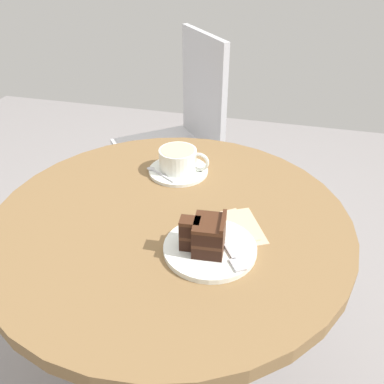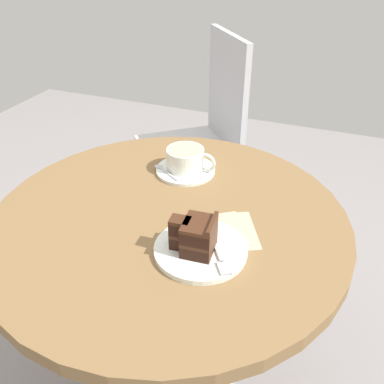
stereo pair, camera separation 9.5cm
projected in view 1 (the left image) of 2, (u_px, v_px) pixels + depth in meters
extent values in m
cylinder|color=brown|center=(171.00, 221.00, 0.95)|extent=(0.84, 0.84, 0.03)
cylinder|color=#B7B7BC|center=(174.00, 316.00, 1.14)|extent=(0.07, 0.07, 0.63)
cylinder|color=#B7B7BC|center=(177.00, 382.00, 1.31)|extent=(0.38, 0.38, 0.02)
cylinder|color=silver|center=(178.00, 171.00, 1.11)|extent=(0.16, 0.16, 0.01)
cylinder|color=silver|center=(178.00, 159.00, 1.09)|extent=(0.10, 0.10, 0.06)
cylinder|color=#D6B789|center=(178.00, 150.00, 1.08)|extent=(0.09, 0.09, 0.00)
torus|color=silver|center=(199.00, 162.00, 1.08)|extent=(0.05, 0.01, 0.05)
cube|color=#B7B7BC|center=(163.00, 176.00, 1.07)|extent=(0.08, 0.05, 0.00)
ellipsoid|color=#B7B7BC|center=(151.00, 168.00, 1.11)|extent=(0.02, 0.02, 0.00)
cylinder|color=silver|center=(210.00, 248.00, 0.84)|extent=(0.19, 0.19, 0.01)
cube|color=black|center=(209.00, 244.00, 0.82)|extent=(0.07, 0.08, 0.03)
cube|color=black|center=(190.00, 242.00, 0.83)|extent=(0.04, 0.03, 0.03)
cube|color=#422314|center=(209.00, 237.00, 0.81)|extent=(0.07, 0.08, 0.01)
cube|color=#422314|center=(190.00, 235.00, 0.82)|extent=(0.04, 0.03, 0.01)
cube|color=black|center=(209.00, 230.00, 0.80)|extent=(0.07, 0.08, 0.03)
cube|color=black|center=(190.00, 228.00, 0.81)|extent=(0.04, 0.03, 0.03)
cube|color=#422314|center=(209.00, 223.00, 0.79)|extent=(0.07, 0.08, 0.01)
cube|color=#422314|center=(190.00, 221.00, 0.80)|extent=(0.04, 0.03, 0.01)
cube|color=#422314|center=(222.00, 236.00, 0.80)|extent=(0.01, 0.07, 0.08)
cube|color=#B7B7BC|center=(224.00, 242.00, 0.84)|extent=(0.07, 0.10, 0.00)
cube|color=#B7B7BC|center=(238.00, 265.00, 0.79)|extent=(0.04, 0.04, 0.00)
cube|color=tan|center=(230.00, 229.00, 0.90)|extent=(0.18, 0.18, 0.00)
cube|color=tan|center=(223.00, 229.00, 0.90)|extent=(0.17, 0.17, 0.00)
cylinder|color=#BCBCC1|center=(123.00, 186.00, 1.92)|extent=(0.02, 0.02, 0.43)
cylinder|color=#BCBCC1|center=(146.00, 223.00, 1.68)|extent=(0.02, 0.02, 0.43)
cylinder|color=#BCBCC1|center=(185.00, 171.00, 2.04)|extent=(0.02, 0.02, 0.43)
cylinder|color=#BCBCC1|center=(215.00, 205.00, 1.79)|extent=(0.02, 0.02, 0.43)
cube|color=#BCBCC1|center=(166.00, 151.00, 1.73)|extent=(0.53, 0.53, 0.02)
cube|color=#BCBCC1|center=(203.00, 91.00, 1.66)|extent=(0.25, 0.29, 0.46)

